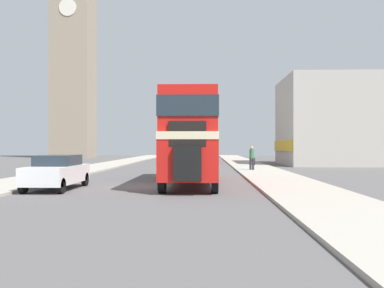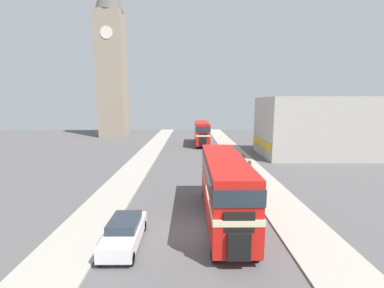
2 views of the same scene
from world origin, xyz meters
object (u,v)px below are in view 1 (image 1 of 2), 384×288
at_px(double_decker_bus, 192,133).
at_px(bus_distant, 200,141).
at_px(pedestrian_walking, 252,156).
at_px(car_parked_near, 57,172).
at_px(bicycle_on_pavement, 254,161).
at_px(church_tower, 74,32).

relative_size(double_decker_bus, bus_distant, 1.01).
relative_size(bus_distant, pedestrian_walking, 6.01).
distance_m(car_parked_near, bicycle_on_pavement, 23.95).
bearing_deg(pedestrian_walking, church_tower, 125.36).
bearing_deg(pedestrian_walking, bicycle_on_pavement, 82.60).
bearing_deg(church_tower, double_decker_bus, -65.74).
relative_size(car_parked_near, church_tower, 0.11).
bearing_deg(double_decker_bus, church_tower, 114.26).
bearing_deg(car_parked_near, bus_distant, 80.44).
xyz_separation_m(double_decker_bus, car_parked_near, (-5.87, -3.00, -1.78)).
height_order(bus_distant, pedestrian_walking, bus_distant).
distance_m(bicycle_on_pavement, church_tower, 41.07).
distance_m(double_decker_bus, bicycle_on_pavement, 19.09).
distance_m(double_decker_bus, car_parked_near, 6.83).
bearing_deg(bus_distant, bicycle_on_pavement, -69.08).
distance_m(car_parked_near, pedestrian_walking, 16.71).
height_order(double_decker_bus, car_parked_near, double_decker_bus).
relative_size(double_decker_bus, church_tower, 0.28).
xyz_separation_m(car_parked_near, pedestrian_walking, (10.00, 13.39, 0.33)).
relative_size(bus_distant, church_tower, 0.27).
distance_m(bus_distant, pedestrian_walking, 21.82).
bearing_deg(bicycle_on_pavement, double_decker_bus, -105.75).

